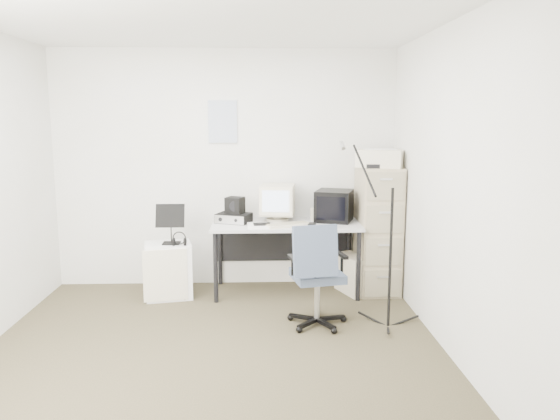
{
  "coord_description": "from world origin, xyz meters",
  "views": [
    {
      "loc": [
        0.37,
        -4.0,
        1.79
      ],
      "look_at": [
        0.55,
        0.95,
        0.95
      ],
      "focal_mm": 35.0,
      "sensor_mm": 36.0,
      "label": 1
    }
  ],
  "objects_px": {
    "filing_cabinet": "(377,229)",
    "side_cart": "(168,270)",
    "desk": "(286,258)",
    "office_chair": "(317,274)"
  },
  "relations": [
    {
      "from": "filing_cabinet",
      "to": "desk",
      "type": "distance_m",
      "value": 0.99
    },
    {
      "from": "side_cart",
      "to": "filing_cabinet",
      "type": "bearing_deg",
      "value": -7.8
    },
    {
      "from": "office_chair",
      "to": "filing_cabinet",
      "type": "bearing_deg",
      "value": 41.32
    },
    {
      "from": "desk",
      "to": "side_cart",
      "type": "xyz_separation_m",
      "value": [
        -1.19,
        -0.12,
        -0.09
      ]
    },
    {
      "from": "office_chair",
      "to": "side_cart",
      "type": "distance_m",
      "value": 1.64
    },
    {
      "from": "filing_cabinet",
      "to": "desk",
      "type": "height_order",
      "value": "filing_cabinet"
    },
    {
      "from": "desk",
      "to": "office_chair",
      "type": "height_order",
      "value": "office_chair"
    },
    {
      "from": "filing_cabinet",
      "to": "side_cart",
      "type": "height_order",
      "value": "filing_cabinet"
    },
    {
      "from": "filing_cabinet",
      "to": "office_chair",
      "type": "distance_m",
      "value": 1.21
    },
    {
      "from": "filing_cabinet",
      "to": "desk",
      "type": "relative_size",
      "value": 0.87
    }
  ]
}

